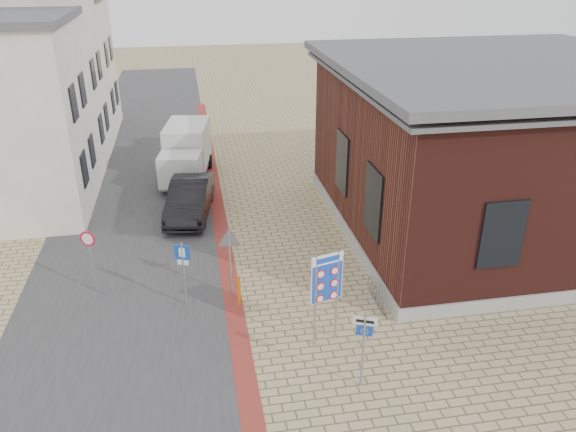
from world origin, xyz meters
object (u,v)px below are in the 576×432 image
object	(u,v)px
border_sign	(327,280)
essen_sign	(364,339)
bollard	(239,291)
sedan	(190,198)
parking_sign	(183,264)
box_truck	(186,152)

from	to	relation	value
border_sign	essen_sign	distance (m)	2.14
essen_sign	border_sign	bearing A→B (deg)	126.88
border_sign	bollard	bearing A→B (deg)	119.23
sedan	parking_sign	size ratio (longest dim) A/B	2.07
box_truck	essen_sign	size ratio (longest dim) A/B	2.27
border_sign	essen_sign	size ratio (longest dim) A/B	1.26
box_truck	bollard	world-z (taller)	box_truck
parking_sign	bollard	xyz separation A→B (m)	(1.70, -0.34, -0.98)
border_sign	parking_sign	distance (m)	4.83
sedan	parking_sign	xyz separation A→B (m)	(-0.30, -7.05, 0.76)
parking_sign	bollard	world-z (taller)	parking_sign
box_truck	border_sign	world-z (taller)	border_sign
parking_sign	bollard	bearing A→B (deg)	11.08
box_truck	bollard	distance (m)	12.09
sedan	border_sign	xyz separation A→B (m)	(3.70, -9.69, 1.34)
sedan	essen_sign	size ratio (longest dim) A/B	2.03
sedan	essen_sign	world-z (taller)	essen_sign
border_sign	parking_sign	bearing A→B (deg)	130.83
border_sign	bollard	distance (m)	3.61
parking_sign	essen_sign	bearing A→B (deg)	-23.55
sedan	parking_sign	distance (m)	7.10
box_truck	bollard	xyz separation A→B (m)	(1.44, -11.97, -0.80)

